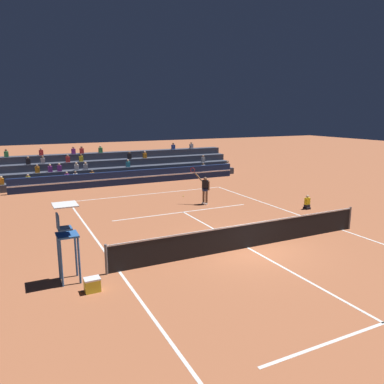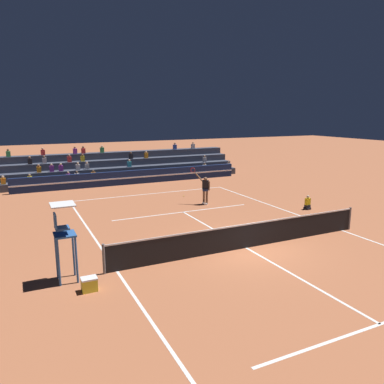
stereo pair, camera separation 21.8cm
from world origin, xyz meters
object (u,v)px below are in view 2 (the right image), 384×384
ball_kid_courtside (308,204)px  tennis_ball (184,196)px  equipment_cooler (89,284)px  umpire_chair (63,232)px  tennis_player (205,189)px

ball_kid_courtside → tennis_ball: 8.11m
equipment_cooler → ball_kid_courtside: bearing=20.1°
ball_kid_courtside → equipment_cooler: bearing=-159.9°
equipment_cooler → umpire_chair: bearing=117.1°
umpire_chair → equipment_cooler: (0.56, -1.09, -1.49)m
tennis_ball → ball_kid_courtside: bearing=-50.7°
umpire_chair → ball_kid_courtside: 14.65m
umpire_chair → tennis_player: umpire_chair is taller
umpire_chair → tennis_ball: bearing=48.5°
ball_kid_courtside → tennis_ball: (-5.13, 6.27, -0.30)m
tennis_player → tennis_ball: tennis_player is taller
tennis_player → tennis_ball: 2.74m
tennis_player → equipment_cooler: bearing=-135.0°
ball_kid_courtside → equipment_cooler: 14.38m
umpire_chair → equipment_cooler: 1.93m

